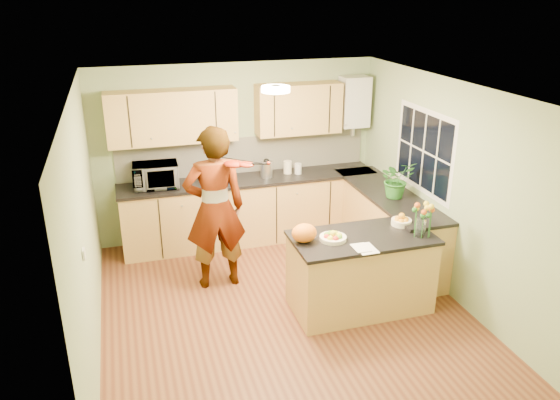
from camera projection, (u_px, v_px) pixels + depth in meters
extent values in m
plane|color=#592B19|center=(284.00, 310.00, 6.22)|extent=(4.50, 4.50, 0.00)
cube|color=white|center=(284.00, 90.00, 5.31)|extent=(4.00, 4.50, 0.02)
cube|color=#95AB7A|center=(238.00, 152.00, 7.78)|extent=(4.00, 0.02, 2.50)
cube|color=#95AB7A|center=(380.00, 327.00, 3.76)|extent=(4.00, 0.02, 2.50)
cube|color=#95AB7A|center=(85.00, 231.00, 5.23)|extent=(0.02, 4.50, 2.50)
cube|color=#95AB7A|center=(449.00, 190.00, 6.30)|extent=(0.02, 4.50, 2.50)
cube|color=tan|center=(251.00, 210.00, 7.83)|extent=(3.60, 0.60, 0.90)
cube|color=black|center=(250.00, 180.00, 7.65)|extent=(3.64, 0.62, 0.04)
cube|color=tan|center=(387.00, 227.00, 7.27)|extent=(0.60, 2.20, 0.90)
cube|color=black|center=(389.00, 194.00, 7.10)|extent=(0.62, 2.24, 0.04)
cube|color=beige|center=(245.00, 155.00, 7.81)|extent=(3.60, 0.02, 0.52)
cube|color=tan|center=(172.00, 117.00, 7.16)|extent=(1.70, 0.34, 0.70)
cube|color=tan|center=(298.00, 109.00, 7.63)|extent=(1.20, 0.34, 0.70)
cube|color=silver|center=(354.00, 102.00, 7.85)|extent=(0.40, 0.30, 0.72)
cylinder|color=silver|center=(353.00, 129.00, 8.00)|extent=(0.06, 0.06, 0.20)
cube|color=silver|center=(424.00, 151.00, 6.73)|extent=(0.01, 1.30, 1.05)
cube|color=black|center=(424.00, 151.00, 6.73)|extent=(0.01, 1.18, 0.92)
cube|color=silver|center=(84.00, 254.00, 4.68)|extent=(0.02, 0.09, 0.09)
cylinder|color=#FFEABF|center=(276.00, 89.00, 5.60)|extent=(0.30, 0.30, 0.06)
cylinder|color=silver|center=(276.00, 86.00, 5.58)|extent=(0.10, 0.10, 0.02)
cube|color=tan|center=(360.00, 274.00, 6.14)|extent=(1.52, 0.76, 0.86)
cube|color=black|center=(363.00, 238.00, 5.97)|extent=(1.56, 0.80, 0.04)
cylinder|color=#F6E8C5|center=(333.00, 238.00, 5.87)|extent=(0.29, 0.29, 0.04)
cylinder|color=#F6E8C5|center=(401.00, 222.00, 6.24)|extent=(0.23, 0.23, 0.07)
cylinder|color=silver|center=(421.00, 227.00, 5.93)|extent=(0.11, 0.11, 0.21)
ellipsoid|color=orange|center=(304.00, 233.00, 5.80)|extent=(0.28, 0.24, 0.20)
cube|color=white|center=(366.00, 248.00, 5.67)|extent=(0.19, 0.26, 0.01)
imported|color=#E8A68E|center=(215.00, 209.00, 6.43)|extent=(0.74, 0.49, 2.00)
imported|color=silver|center=(156.00, 176.00, 7.24)|extent=(0.61, 0.43, 0.33)
cube|color=navy|center=(216.00, 173.00, 7.46)|extent=(0.36, 0.30, 0.25)
cylinder|color=silver|center=(266.00, 169.00, 7.65)|extent=(0.17, 0.17, 0.23)
sphere|color=black|center=(266.00, 158.00, 7.59)|extent=(0.08, 0.08, 0.08)
cylinder|color=#F6E8C5|center=(288.00, 167.00, 7.81)|extent=(0.14, 0.14, 0.18)
cylinder|color=silver|center=(298.00, 169.00, 7.80)|extent=(0.12, 0.12, 0.15)
imported|color=#2A6E24|center=(396.00, 179.00, 6.87)|extent=(0.45, 0.40, 0.48)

